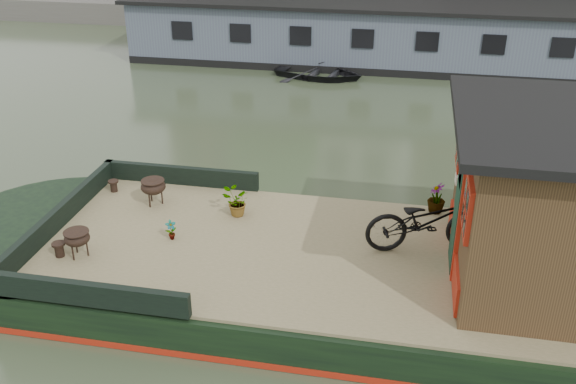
% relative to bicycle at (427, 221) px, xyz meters
% --- Properties ---
extents(ground, '(120.00, 120.00, 0.00)m').
position_rel_bicycle_xyz_m(ground, '(-0.02, -0.44, -1.15)').
color(ground, '#2E3723').
rests_on(ground, ground).
extents(houseboat_hull, '(14.01, 4.02, 0.60)m').
position_rel_bicycle_xyz_m(houseboat_hull, '(-1.35, -0.44, -0.88)').
color(houseboat_hull, black).
rests_on(houseboat_hull, ground).
extents(houseboat_deck, '(11.80, 3.80, 0.05)m').
position_rel_bicycle_xyz_m(houseboat_deck, '(-0.02, -0.44, -0.53)').
color(houseboat_deck, '#887954').
rests_on(houseboat_deck, houseboat_hull).
extents(bow_bulwark, '(3.00, 4.00, 0.35)m').
position_rel_bicycle_xyz_m(bow_bulwark, '(-5.09, -0.44, -0.33)').
color(bow_bulwark, black).
rests_on(bow_bulwark, houseboat_deck).
extents(bicycle, '(2.01, 1.16, 1.00)m').
position_rel_bicycle_xyz_m(bicycle, '(0.00, 0.00, 0.00)').
color(bicycle, black).
rests_on(bicycle, houseboat_deck).
extents(potted_plant_a, '(0.21, 0.20, 0.33)m').
position_rel_bicycle_xyz_m(potted_plant_a, '(-3.98, -0.49, -0.33)').
color(potted_plant_a, '#96382A').
rests_on(potted_plant_a, houseboat_deck).
extents(potted_plant_c, '(0.56, 0.53, 0.50)m').
position_rel_bicycle_xyz_m(potted_plant_c, '(-3.17, 0.48, -0.25)').
color(potted_plant_c, maroon).
rests_on(potted_plant_c, houseboat_deck).
extents(potted_plant_d, '(0.32, 0.32, 0.54)m').
position_rel_bicycle_xyz_m(potted_plant_d, '(0.18, 1.26, -0.23)').
color(potted_plant_d, brown).
rests_on(potted_plant_d, houseboat_deck).
extents(brazier_front, '(0.49, 0.49, 0.44)m').
position_rel_bicycle_xyz_m(brazier_front, '(-5.18, -1.24, -0.28)').
color(brazier_front, black).
rests_on(brazier_front, houseboat_deck).
extents(brazier_rear, '(0.51, 0.51, 0.46)m').
position_rel_bicycle_xyz_m(brazier_rear, '(-4.70, 0.61, -0.27)').
color(brazier_rear, black).
rests_on(brazier_rear, houseboat_deck).
extents(bollard_port, '(0.19, 0.19, 0.22)m').
position_rel_bicycle_xyz_m(bollard_port, '(-5.62, 0.94, -0.39)').
color(bollard_port, black).
rests_on(bollard_port, houseboat_deck).
extents(bollard_stbd, '(0.20, 0.20, 0.23)m').
position_rel_bicycle_xyz_m(bollard_stbd, '(-5.48, -1.30, -0.38)').
color(bollard_stbd, black).
rests_on(bollard_stbd, houseboat_deck).
extents(dinghy, '(3.16, 2.51, 0.59)m').
position_rel_bicycle_xyz_m(dinghy, '(-3.33, 11.06, -0.86)').
color(dinghy, black).
rests_on(dinghy, ground).
extents(far_houseboat, '(20.40, 4.40, 2.11)m').
position_rel_bicycle_xyz_m(far_houseboat, '(-0.02, 13.56, -0.18)').
color(far_houseboat, '#495662').
rests_on(far_houseboat, ground).
extents(quay, '(60.00, 6.00, 0.90)m').
position_rel_bicycle_xyz_m(quay, '(-0.02, 20.06, -0.70)').
color(quay, '#47443F').
rests_on(quay, ground).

